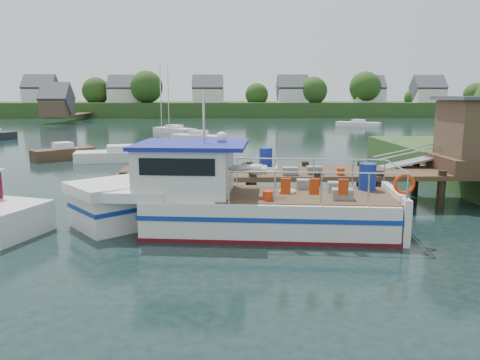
{
  "coord_description": "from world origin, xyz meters",
  "views": [
    {
      "loc": [
        -1.55,
        -19.2,
        4.56
      ],
      "look_at": [
        -1.0,
        -1.5,
        1.3
      ],
      "focal_mm": 35.0,
      "sensor_mm": 36.0,
      "label": 1
    }
  ],
  "objects_px": {
    "moored_b": "(198,138)",
    "moored_c": "(474,140)",
    "moored_far": "(358,124)",
    "moored_a": "(120,155)",
    "dock": "(418,150)",
    "moored_rowboat": "(63,153)",
    "lobster_boat": "(228,201)",
    "moored_d": "(174,130)"
  },
  "relations": [
    {
      "from": "moored_far",
      "to": "moored_b",
      "type": "xyz_separation_m",
      "value": [
        -21.49,
        -21.59,
        0.05
      ]
    },
    {
      "from": "moored_a",
      "to": "moored_d",
      "type": "xyz_separation_m",
      "value": [
        1.27,
        23.33,
        -0.04
      ]
    },
    {
      "from": "lobster_boat",
      "to": "moored_far",
      "type": "height_order",
      "value": "lobster_boat"
    },
    {
      "from": "moored_far",
      "to": "dock",
      "type": "bearing_deg",
      "value": -89.16
    },
    {
      "from": "moored_c",
      "to": "moored_d",
      "type": "height_order",
      "value": "moored_c"
    },
    {
      "from": "moored_a",
      "to": "moored_d",
      "type": "relative_size",
      "value": 1.13
    },
    {
      "from": "moored_b",
      "to": "moored_d",
      "type": "xyz_separation_m",
      "value": [
        -3.45,
        11.0,
        -0.06
      ]
    },
    {
      "from": "moored_rowboat",
      "to": "moored_b",
      "type": "distance_m",
      "value": 14.47
    },
    {
      "from": "moored_a",
      "to": "moored_rowboat",
      "type": "bearing_deg",
      "value": 176.92
    },
    {
      "from": "moored_far",
      "to": "moored_b",
      "type": "height_order",
      "value": "moored_b"
    },
    {
      "from": "moored_b",
      "to": "moored_d",
      "type": "bearing_deg",
      "value": 100.44
    },
    {
      "from": "lobster_boat",
      "to": "moored_d",
      "type": "xyz_separation_m",
      "value": [
        -6.09,
        40.19,
        -0.64
      ]
    },
    {
      "from": "moored_b",
      "to": "moored_c",
      "type": "distance_m",
      "value": 25.51
    },
    {
      "from": "dock",
      "to": "moored_rowboat",
      "type": "relative_size",
      "value": 4.04
    },
    {
      "from": "lobster_boat",
      "to": "moored_rowboat",
      "type": "xyz_separation_m",
      "value": [
        -11.56,
        17.79,
        -0.55
      ]
    },
    {
      "from": "lobster_boat",
      "to": "moored_rowboat",
      "type": "relative_size",
      "value": 2.81
    },
    {
      "from": "moored_far",
      "to": "moored_d",
      "type": "xyz_separation_m",
      "value": [
        -24.95,
        -10.59,
        -0.01
      ]
    },
    {
      "from": "moored_far",
      "to": "moored_a",
      "type": "xyz_separation_m",
      "value": [
        -26.22,
        -33.92,
        0.03
      ]
    },
    {
      "from": "moored_b",
      "to": "moored_c",
      "type": "height_order",
      "value": "moored_b"
    },
    {
      "from": "moored_c",
      "to": "moored_d",
      "type": "relative_size",
      "value": 1.23
    },
    {
      "from": "lobster_boat",
      "to": "moored_far",
      "type": "relative_size",
      "value": 1.84
    },
    {
      "from": "dock",
      "to": "lobster_boat",
      "type": "xyz_separation_m",
      "value": [
        -8.0,
        -3.76,
        -1.23
      ]
    },
    {
      "from": "moored_b",
      "to": "moored_d",
      "type": "height_order",
      "value": "moored_b"
    },
    {
      "from": "lobster_boat",
      "to": "moored_a",
      "type": "xyz_separation_m",
      "value": [
        -7.36,
        16.86,
        -0.6
      ]
    },
    {
      "from": "moored_d",
      "to": "moored_c",
      "type": "bearing_deg",
      "value": -40.04
    },
    {
      "from": "moored_far",
      "to": "moored_c",
      "type": "bearing_deg",
      "value": -66.97
    },
    {
      "from": "moored_a",
      "to": "dock",
      "type": "bearing_deg",
      "value": -31.07
    },
    {
      "from": "moored_c",
      "to": "moored_d",
      "type": "xyz_separation_m",
      "value": [
        -28.84,
        13.49,
        -0.01
      ]
    },
    {
      "from": "moored_rowboat",
      "to": "moored_c",
      "type": "xyz_separation_m",
      "value": [
        34.31,
        8.91,
        -0.07
      ]
    },
    {
      "from": "dock",
      "to": "moored_b",
      "type": "bearing_deg",
      "value": 112.7
    },
    {
      "from": "dock",
      "to": "moored_a",
      "type": "distance_m",
      "value": 20.27
    },
    {
      "from": "moored_far",
      "to": "moored_d",
      "type": "distance_m",
      "value": 27.1
    },
    {
      "from": "moored_a",
      "to": "moored_d",
      "type": "bearing_deg",
      "value": 96.27
    },
    {
      "from": "lobster_boat",
      "to": "moored_c",
      "type": "bearing_deg",
      "value": 55.62
    },
    {
      "from": "dock",
      "to": "moored_far",
      "type": "xyz_separation_m",
      "value": [
        10.86,
        47.02,
        -1.86
      ]
    },
    {
      "from": "moored_b",
      "to": "moored_d",
      "type": "distance_m",
      "value": 11.53
    },
    {
      "from": "moored_b",
      "to": "moored_c",
      "type": "xyz_separation_m",
      "value": [
        25.39,
        -2.49,
        -0.05
      ]
    },
    {
      "from": "dock",
      "to": "moored_b",
      "type": "xyz_separation_m",
      "value": [
        -10.64,
        25.43,
        -1.81
      ]
    },
    {
      "from": "lobster_boat",
      "to": "moored_rowboat",
      "type": "bearing_deg",
      "value": 129.07
    },
    {
      "from": "lobster_boat",
      "to": "moored_d",
      "type": "height_order",
      "value": "lobster_boat"
    },
    {
      "from": "moored_rowboat",
      "to": "moored_a",
      "type": "bearing_deg",
      "value": -23.29
    },
    {
      "from": "dock",
      "to": "moored_c",
      "type": "distance_m",
      "value": 27.34
    }
  ]
}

